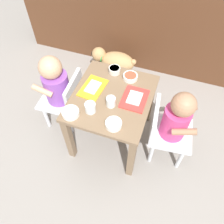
% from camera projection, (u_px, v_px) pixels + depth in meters
% --- Properties ---
extents(ground_plane, '(7.00, 7.00, 0.00)m').
position_uv_depth(ground_plane, '(112.00, 135.00, 1.83)').
color(ground_plane, gray).
extents(kitchen_cabinet_back, '(2.36, 0.32, 0.96)m').
position_uv_depth(kitchen_cabinet_back, '(150.00, 15.00, 2.02)').
color(kitchen_cabinet_back, '#56331E').
rests_on(kitchen_cabinet_back, ground).
extents(dining_table, '(0.50, 0.57, 0.47)m').
position_uv_depth(dining_table, '(112.00, 105.00, 1.53)').
color(dining_table, '#7A6047').
rests_on(dining_table, ground).
extents(seated_child_left, '(0.30, 0.30, 0.65)m').
position_uv_depth(seated_child_left, '(57.00, 86.00, 1.61)').
color(seated_child_left, silver).
rests_on(seated_child_left, ground).
extents(seated_child_right, '(0.31, 0.31, 0.64)m').
position_uv_depth(seated_child_right, '(174.00, 121.00, 1.43)').
color(seated_child_right, silver).
rests_on(seated_child_right, ground).
extents(dog, '(0.42, 0.20, 0.31)m').
position_uv_depth(dog, '(114.00, 61.00, 2.06)').
color(dog, tan).
rests_on(dog, ground).
extents(food_tray_left, '(0.15, 0.22, 0.02)m').
position_uv_depth(food_tray_left, '(93.00, 88.00, 1.50)').
color(food_tray_left, gold).
rests_on(food_tray_left, dining_table).
extents(food_tray_right, '(0.15, 0.20, 0.02)m').
position_uv_depth(food_tray_right, '(135.00, 99.00, 1.44)').
color(food_tray_right, red).
rests_on(food_tray_right, dining_table).
extents(water_cup_left, '(0.07, 0.07, 0.06)m').
position_uv_depth(water_cup_left, '(90.00, 108.00, 1.37)').
color(water_cup_left, white).
rests_on(water_cup_left, dining_table).
extents(water_cup_right, '(0.06, 0.06, 0.06)m').
position_uv_depth(water_cup_right, '(111.00, 102.00, 1.39)').
color(water_cup_right, white).
rests_on(water_cup_right, dining_table).
extents(cereal_bowl_left_side, '(0.10, 0.10, 0.03)m').
position_uv_depth(cereal_bowl_left_side, '(130.00, 77.00, 1.54)').
color(cereal_bowl_left_side, white).
rests_on(cereal_bowl_left_side, dining_table).
extents(veggie_bowl_near, '(0.10, 0.10, 0.03)m').
position_uv_depth(veggie_bowl_near, '(114.00, 124.00, 1.31)').
color(veggie_bowl_near, white).
rests_on(veggie_bowl_near, dining_table).
extents(veggie_bowl_far, '(0.10, 0.10, 0.03)m').
position_uv_depth(veggie_bowl_far, '(71.00, 113.00, 1.36)').
color(veggie_bowl_far, white).
rests_on(veggie_bowl_far, dining_table).
extents(cereal_bowl_right_side, '(0.08, 0.08, 0.04)m').
position_uv_depth(cereal_bowl_right_side, '(114.00, 70.00, 1.58)').
color(cereal_bowl_right_side, silver).
rests_on(cereal_bowl_right_side, dining_table).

